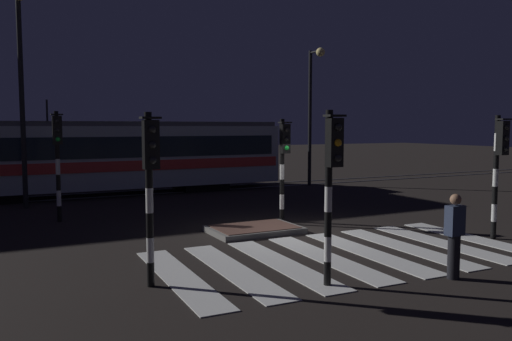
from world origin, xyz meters
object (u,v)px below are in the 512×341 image
object	(u,v)px
traffic_light_corner_near_right	(499,158)
street_lamp_trackside_left	(21,75)
pedestrian_waiting_at_kerb	(454,236)
street_lamp_trackside_right	(313,99)
traffic_light_corner_near_left	(150,173)
tram	(107,156)
traffic_light_kerb_mid_left	(331,171)
traffic_light_median_centre	(284,155)
traffic_light_corner_far_left	(58,149)

from	to	relation	value
traffic_light_corner_near_right	street_lamp_trackside_left	size ratio (longest dim) A/B	0.43
pedestrian_waiting_at_kerb	street_lamp_trackside_left	bearing A→B (deg)	118.29
street_lamp_trackside_left	pedestrian_waiting_at_kerb	size ratio (longest dim) A/B	4.56
traffic_light_corner_near_right	street_lamp_trackside_right	xyz separation A→B (m)	(2.44, 12.77, 2.19)
traffic_light_corner_near_left	street_lamp_trackside_right	xyz separation A→B (m)	(11.82, 12.65, 2.21)
tram	traffic_light_corner_near_left	bearing A→B (deg)	-97.41
traffic_light_corner_near_left	traffic_light_kerb_mid_left	size ratio (longest dim) A/B	0.99
traffic_light_corner_near_right	tram	world-z (taller)	tram
traffic_light_kerb_mid_left	traffic_light_corner_near_right	xyz separation A→B (m)	(6.37, 1.37, -0.01)
tram	pedestrian_waiting_at_kerb	xyz separation A→B (m)	(3.73, -15.98, -0.87)
traffic_light_corner_near_right	traffic_light_median_centre	xyz separation A→B (m)	(-4.06, 4.43, -0.05)
pedestrian_waiting_at_kerb	traffic_light_kerb_mid_left	bearing A→B (deg)	165.08
traffic_light_median_centre	pedestrian_waiting_at_kerb	size ratio (longest dim) A/B	1.91
traffic_light_corner_far_left	traffic_light_median_centre	world-z (taller)	traffic_light_corner_far_left
traffic_light_corner_near_left	street_lamp_trackside_left	distance (m)	11.60
traffic_light_corner_far_left	traffic_light_kerb_mid_left	distance (m)	10.12
traffic_light_corner_near_right	pedestrian_waiting_at_kerb	world-z (taller)	traffic_light_corner_near_right
traffic_light_corner_near_right	pedestrian_waiting_at_kerb	xyz separation A→B (m)	(-3.86, -2.03, -1.32)
traffic_light_kerb_mid_left	tram	bearing A→B (deg)	94.56
traffic_light_corner_far_left	street_lamp_trackside_left	world-z (taller)	street_lamp_trackside_left
traffic_light_corner_near_left	street_lamp_trackside_left	bearing A→B (deg)	98.38
traffic_light_corner_far_left	street_lamp_trackside_right	bearing A→B (deg)	20.70
traffic_light_corner_near_right	street_lamp_trackside_right	bearing A→B (deg)	79.19
traffic_light_corner_near_right	pedestrian_waiting_at_kerb	bearing A→B (deg)	-152.20
traffic_light_corner_near_left	street_lamp_trackside_right	distance (m)	17.46
traffic_light_median_centre	street_lamp_trackside_left	size ratio (longest dim) A/B	0.42
traffic_light_corner_near_left	pedestrian_waiting_at_kerb	world-z (taller)	traffic_light_corner_near_left
traffic_light_corner_far_left	tram	size ratio (longest dim) A/B	0.22
traffic_light_corner_near_left	traffic_light_corner_far_left	bearing A→B (deg)	95.97
street_lamp_trackside_left	traffic_light_median_centre	bearing A→B (deg)	-44.51
traffic_light_corner_far_left	traffic_light_corner_near_right	distance (m)	12.97
traffic_light_median_centre	pedestrian_waiting_at_kerb	distance (m)	6.59
tram	pedestrian_waiting_at_kerb	distance (m)	16.43
traffic_light_corner_near_left	street_lamp_trackside_right	world-z (taller)	street_lamp_trackside_right
street_lamp_trackside_right	tram	world-z (taller)	street_lamp_trackside_right
street_lamp_trackside_right	tram	size ratio (longest dim) A/B	0.43
traffic_light_kerb_mid_left	street_lamp_trackside_left	world-z (taller)	street_lamp_trackside_left
traffic_light_kerb_mid_left	street_lamp_trackside_right	distance (m)	16.80
traffic_light_kerb_mid_left	traffic_light_corner_near_right	distance (m)	6.51
traffic_light_corner_near_right	traffic_light_median_centre	distance (m)	6.01
traffic_light_corner_far_left	street_lamp_trackside_left	size ratio (longest dim) A/B	0.45
traffic_light_corner_near_left	traffic_light_corner_near_right	distance (m)	9.38
traffic_light_median_centre	street_lamp_trackside_left	bearing A→B (deg)	135.49
traffic_light_corner_far_left	traffic_light_kerb_mid_left	size ratio (longest dim) A/B	1.05
traffic_light_median_centre	tram	world-z (taller)	tram
traffic_light_kerb_mid_left	street_lamp_trackside_right	xyz separation A→B (m)	(8.80, 14.14, 2.19)
street_lamp_trackside_right	tram	xyz separation A→B (m)	(-10.02, 1.17, -2.64)
traffic_light_kerb_mid_left	traffic_light_corner_near_right	size ratio (longest dim) A/B	1.00
traffic_light_kerb_mid_left	pedestrian_waiting_at_kerb	distance (m)	2.92
traffic_light_corner_far_left	street_lamp_trackside_left	xyz separation A→B (m)	(-0.82, 3.29, 2.57)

